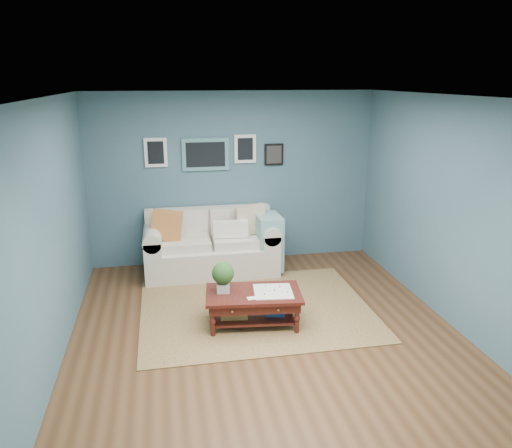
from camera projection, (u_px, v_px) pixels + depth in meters
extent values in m
plane|color=brown|center=(265.00, 331.00, 5.91)|extent=(5.00, 5.00, 0.00)
plane|color=white|center=(266.00, 97.00, 5.15)|extent=(5.00, 5.00, 0.00)
cube|color=#3B5C6C|center=(233.00, 179.00, 7.89)|extent=(4.50, 0.02, 2.70)
cube|color=#3B5C6C|center=(346.00, 329.00, 3.18)|extent=(4.50, 0.02, 2.70)
cube|color=#3B5C6C|center=(52.00, 233.00, 5.13)|extent=(0.02, 5.00, 2.70)
cube|color=#3B5C6C|center=(450.00, 212.00, 5.94)|extent=(0.02, 5.00, 2.70)
cube|color=slate|center=(205.00, 154.00, 7.67)|extent=(0.72, 0.03, 0.50)
cube|color=black|center=(206.00, 155.00, 7.65)|extent=(0.60, 0.01, 0.38)
cube|color=white|center=(156.00, 153.00, 7.52)|extent=(0.34, 0.03, 0.44)
cube|color=white|center=(245.00, 149.00, 7.76)|extent=(0.34, 0.03, 0.44)
cube|color=black|center=(274.00, 154.00, 7.87)|extent=(0.30, 0.03, 0.34)
cube|color=brown|center=(256.00, 309.00, 6.46)|extent=(2.93, 2.34, 0.01)
cube|color=silver|center=(211.00, 259.00, 7.65)|extent=(1.48, 0.92, 0.44)
cube|color=silver|center=(208.00, 223.00, 7.85)|extent=(1.94, 0.23, 0.50)
cube|color=silver|center=(153.00, 256.00, 7.46)|extent=(0.25, 0.92, 0.65)
cube|color=silver|center=(266.00, 249.00, 7.77)|extent=(0.25, 0.92, 0.65)
cylinder|color=silver|center=(152.00, 235.00, 7.37)|extent=(0.27, 0.92, 0.27)
cylinder|color=silver|center=(267.00, 229.00, 7.68)|extent=(0.27, 0.92, 0.27)
cube|color=silver|center=(185.00, 244.00, 7.44)|extent=(0.75, 0.58, 0.14)
cube|color=silver|center=(237.00, 241.00, 7.58)|extent=(0.75, 0.58, 0.14)
cube|color=silver|center=(183.00, 222.00, 7.64)|extent=(0.75, 0.13, 0.38)
cube|color=silver|center=(234.00, 219.00, 7.78)|extent=(0.75, 0.13, 0.38)
cube|color=#D45E29|center=(167.00, 225.00, 7.32)|extent=(0.50, 0.18, 0.49)
cube|color=beige|center=(251.00, 220.00, 7.62)|extent=(0.49, 0.19, 0.48)
cube|color=white|center=(231.00, 229.00, 7.46)|extent=(0.52, 0.13, 0.25)
cube|color=#84BBB9|center=(268.00, 242.00, 7.61)|extent=(0.35, 0.57, 0.83)
cube|color=#370D0B|center=(253.00, 294.00, 5.96)|extent=(1.20, 0.78, 0.04)
cube|color=#370D0B|center=(253.00, 300.00, 5.98)|extent=(1.12, 0.70, 0.11)
cube|color=#370D0B|center=(253.00, 316.00, 6.04)|extent=(1.01, 0.60, 0.02)
sphere|color=gold|center=(232.00, 312.00, 5.67)|extent=(0.03, 0.03, 0.03)
sphere|color=gold|center=(278.00, 310.00, 5.71)|extent=(0.03, 0.03, 0.03)
cylinder|color=#370D0B|center=(213.00, 321.00, 5.74)|extent=(0.06, 0.06, 0.39)
cylinder|color=#370D0B|center=(297.00, 318.00, 5.81)|extent=(0.06, 0.06, 0.39)
cylinder|color=#370D0B|center=(213.00, 302.00, 6.23)|extent=(0.06, 0.06, 0.39)
cylinder|color=#370D0B|center=(291.00, 300.00, 6.30)|extent=(0.06, 0.06, 0.39)
cube|color=beige|center=(223.00, 287.00, 5.96)|extent=(0.17, 0.17, 0.11)
sphere|color=#234F1D|center=(223.00, 273.00, 5.91)|extent=(0.26, 0.26, 0.26)
cube|color=white|center=(273.00, 291.00, 5.97)|extent=(0.50, 0.50, 0.01)
cube|color=tan|center=(234.00, 309.00, 6.00)|extent=(0.34, 0.26, 0.19)
cube|color=#255493|center=(275.00, 310.00, 6.06)|extent=(0.24, 0.19, 0.11)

